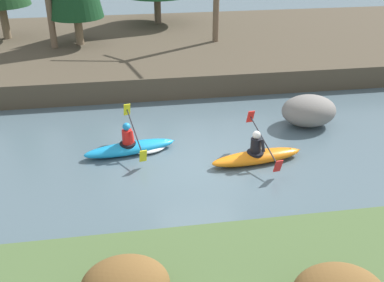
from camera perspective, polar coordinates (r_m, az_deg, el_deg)
ground_plane at (r=12.83m, az=1.11°, el=-2.94°), size 90.00×90.00×0.00m
riverbank_far at (r=22.26m, az=-3.63°, el=11.77°), size 44.00×11.25×0.89m
kayaker_lead at (r=12.95m, az=8.30°, el=-1.81°), size 2.80×2.07×1.20m
kayaker_middle at (r=13.42m, az=-7.43°, el=-0.73°), size 2.79×2.06×1.20m
boulder_midstream at (r=15.40m, az=14.61°, el=3.75°), size 1.82×1.42×1.03m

